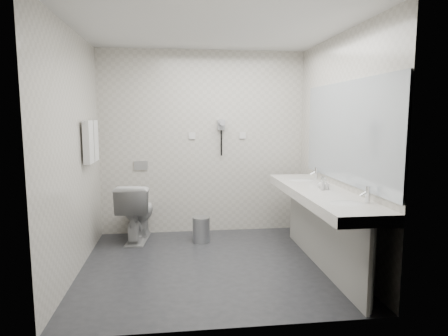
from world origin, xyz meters
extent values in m
plane|color=#26272B|center=(0.00, 0.00, 0.00)|extent=(2.80, 2.80, 0.00)
plane|color=silver|center=(0.00, 0.00, 2.50)|extent=(2.80, 2.80, 0.00)
plane|color=beige|center=(0.00, 1.30, 1.25)|extent=(2.80, 0.00, 2.80)
plane|color=beige|center=(0.00, -1.30, 1.25)|extent=(2.80, 0.00, 2.80)
plane|color=beige|center=(-1.40, 0.00, 1.25)|extent=(0.00, 2.60, 2.60)
plane|color=beige|center=(1.40, 0.00, 1.25)|extent=(0.00, 2.60, 2.60)
cube|color=silver|center=(1.12, -0.20, 0.80)|extent=(0.55, 2.20, 0.10)
cube|color=#989790|center=(1.15, -0.20, 0.38)|extent=(0.03, 2.15, 0.75)
cylinder|color=silver|center=(1.18, -1.24, 0.38)|extent=(0.06, 0.06, 0.75)
cylinder|color=silver|center=(1.18, 0.84, 0.38)|extent=(0.06, 0.06, 0.75)
cube|color=#B2BCC6|center=(1.39, -0.20, 1.45)|extent=(0.02, 2.20, 1.05)
ellipsoid|color=silver|center=(1.12, -0.85, 0.83)|extent=(0.40, 0.31, 0.05)
ellipsoid|color=silver|center=(1.12, 0.45, 0.83)|extent=(0.40, 0.31, 0.05)
cylinder|color=silver|center=(1.32, -0.85, 0.92)|extent=(0.04, 0.04, 0.15)
cylinder|color=silver|center=(1.32, 0.45, 0.92)|extent=(0.04, 0.04, 0.15)
imported|color=silver|center=(1.19, -0.21, 0.90)|extent=(0.06, 0.06, 0.09)
imported|color=silver|center=(1.17, -0.10, 0.89)|extent=(0.09, 0.09, 0.08)
imported|color=silver|center=(1.14, -0.22, 0.90)|extent=(0.05, 0.05, 0.11)
cylinder|color=silver|center=(1.23, -0.02, 0.90)|extent=(0.08, 0.08, 0.11)
imported|color=silver|center=(-0.90, 1.00, 0.38)|extent=(0.50, 0.79, 0.76)
cube|color=#B2B5BA|center=(-0.85, 1.29, 0.95)|extent=(0.18, 0.02, 0.12)
cylinder|color=#B2B5BA|center=(-0.07, 0.81, 0.16)|extent=(0.29, 0.29, 0.31)
cylinder|color=#B2B5BA|center=(-0.07, 0.81, 0.32)|extent=(0.22, 0.22, 0.02)
cylinder|color=silver|center=(-1.35, 0.55, 1.55)|extent=(0.02, 0.62, 0.02)
cube|color=silver|center=(-1.34, 0.41, 1.33)|extent=(0.07, 0.24, 0.48)
cube|color=silver|center=(-1.34, 0.69, 1.33)|extent=(0.07, 0.24, 0.48)
cube|color=#999A9E|center=(0.25, 1.27, 1.50)|extent=(0.10, 0.04, 0.14)
cylinder|color=#999A9E|center=(0.25, 1.20, 1.53)|extent=(0.08, 0.14, 0.08)
cylinder|color=black|center=(0.25, 1.26, 1.25)|extent=(0.02, 0.02, 0.35)
cube|color=silver|center=(-0.15, 1.29, 1.35)|extent=(0.09, 0.02, 0.09)
cube|color=silver|center=(0.55, 1.29, 1.35)|extent=(0.09, 0.02, 0.09)
camera|label=1|loc=(-0.37, -4.10, 1.62)|focal=31.45mm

